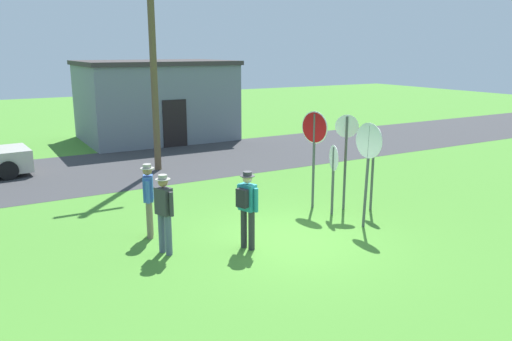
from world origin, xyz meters
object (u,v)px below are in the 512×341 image
(person_in_dark_shirt, at_px, (164,210))
(stop_sign_tallest, at_px, (368,156))
(utility_pole, at_px, (152,38))
(stop_sign_leaning_left, at_px, (314,141))
(stop_sign_low_front, at_px, (346,148))
(person_in_blue, at_px, (247,205))
(person_on_left, at_px, (149,196))
(stop_sign_rear_left, at_px, (333,168))
(stop_sign_center_cluster, at_px, (373,155))

(person_in_dark_shirt, bearing_deg, stop_sign_tallest, -9.68)
(utility_pole, distance_m, stop_sign_leaning_left, 7.37)
(person_in_dark_shirt, bearing_deg, stop_sign_low_front, 5.49)
(person_in_blue, height_order, person_in_dark_shirt, same)
(stop_sign_leaning_left, relative_size, person_in_blue, 1.54)
(utility_pole, xyz_separation_m, person_in_dark_shirt, (-2.45, -7.54, -3.64))
(stop_sign_tallest, height_order, person_in_dark_shirt, stop_sign_tallest)
(stop_sign_low_front, height_order, stop_sign_leaning_left, stop_sign_leaning_left)
(person_in_blue, bearing_deg, stop_sign_tallest, -3.42)
(stop_sign_low_front, height_order, person_in_dark_shirt, stop_sign_low_front)
(person_on_left, bearing_deg, stop_sign_leaning_left, -0.65)
(utility_pole, height_order, person_in_dark_shirt, utility_pole)
(stop_sign_rear_left, distance_m, stop_sign_leaning_left, 0.96)
(stop_sign_rear_left, relative_size, person_on_left, 1.07)
(utility_pole, relative_size, stop_sign_leaning_left, 3.33)
(stop_sign_leaning_left, height_order, person_on_left, stop_sign_leaning_left)
(stop_sign_low_front, xyz_separation_m, stop_sign_rear_left, (-0.53, -0.17, -0.46))
(stop_sign_center_cluster, distance_m, stop_sign_leaning_left, 1.61)
(stop_sign_center_cluster, bearing_deg, stop_sign_tallest, -138.19)
(stop_sign_center_cluster, height_order, person_in_blue, stop_sign_center_cluster)
(stop_sign_leaning_left, xyz_separation_m, stop_sign_tallest, (0.20, -1.90, -0.07))
(stop_sign_center_cluster, relative_size, stop_sign_tallest, 0.89)
(stop_sign_rear_left, distance_m, person_on_left, 4.79)
(stop_sign_low_front, distance_m, stop_sign_tallest, 1.40)
(stop_sign_tallest, xyz_separation_m, person_on_left, (-4.82, 1.95, -0.80))
(utility_pole, xyz_separation_m, stop_sign_leaning_left, (2.19, -6.47, -2.77))
(utility_pole, xyz_separation_m, stop_sign_rear_left, (2.29, -7.21, -3.37))
(stop_sign_low_front, xyz_separation_m, stop_sign_leaning_left, (-0.63, 0.57, 0.15))
(stop_sign_leaning_left, bearing_deg, person_on_left, 179.35)
(stop_sign_rear_left, bearing_deg, utility_pole, 107.64)
(stop_sign_low_front, distance_m, person_on_left, 5.33)
(utility_pole, relative_size, stop_sign_tallest, 3.44)
(stop_sign_leaning_left, height_order, person_in_blue, stop_sign_leaning_left)
(utility_pole, distance_m, stop_sign_rear_left, 8.28)
(stop_sign_low_front, relative_size, stop_sign_leaning_left, 0.97)
(stop_sign_low_front, height_order, person_in_blue, stop_sign_low_front)
(utility_pole, xyz_separation_m, stop_sign_center_cluster, (3.43, -7.44, -3.09))
(stop_sign_rear_left, xyz_separation_m, person_on_left, (-4.71, 0.79, -0.27))
(stop_sign_low_front, distance_m, stop_sign_center_cluster, 0.75)
(utility_pole, bearing_deg, person_on_left, -110.68)
(stop_sign_low_front, distance_m, person_in_blue, 3.88)
(stop_sign_low_front, relative_size, person_on_left, 1.50)
(stop_sign_rear_left, xyz_separation_m, stop_sign_leaning_left, (-0.10, 0.74, 0.60))
(utility_pole, relative_size, person_in_dark_shirt, 5.11)
(person_in_blue, height_order, person_on_left, same)
(person_in_blue, bearing_deg, person_in_dark_shirt, 158.81)
(stop_sign_leaning_left, distance_m, person_in_blue, 3.56)
(stop_sign_rear_left, distance_m, stop_sign_tallest, 1.28)
(utility_pole, xyz_separation_m, stop_sign_tallest, (2.39, -8.37, -2.84))
(person_in_blue, bearing_deg, stop_sign_center_cluster, 9.82)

